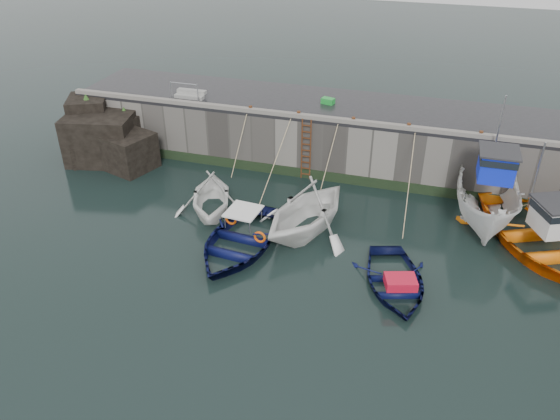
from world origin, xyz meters
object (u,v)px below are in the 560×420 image
(boat_near_navy, at_px, (394,285))
(bollard_b, at_px, (299,114))
(boat_near_white, at_px, (212,211))
(bollard_c, at_px, (353,120))
(boat_near_blue, at_px, (239,246))
(fish_crate, at_px, (328,101))
(boat_near_blacktrim, at_px, (306,231))
(bollard_d, at_px, (409,126))
(bollard_a, at_px, (250,109))
(bollard_e, at_px, (481,134))
(boat_far_orange, at_px, (540,236))
(boat_far_white, at_px, (488,197))
(ladder, at_px, (306,150))

(boat_near_navy, distance_m, bollard_b, 10.26)
(boat_near_white, height_order, bollard_c, bollard_c)
(boat_near_blue, distance_m, fish_crate, 9.94)
(boat_near_blacktrim, height_order, bollard_d, bollard_d)
(bollard_a, xyz_separation_m, bollard_e, (11.00, 0.00, 0.00))
(fish_crate, bearing_deg, boat_far_orange, -13.52)
(boat_near_blue, distance_m, boat_far_white, 11.12)
(boat_near_blue, bearing_deg, bollard_a, 109.86)
(bollard_e, bearing_deg, boat_near_blue, -142.24)
(bollard_b, bearing_deg, bollard_e, 0.00)
(boat_near_blacktrim, height_order, bollard_e, bollard_e)
(bollard_d, xyz_separation_m, bollard_e, (3.20, 0.00, 0.00))
(boat_near_white, bearing_deg, fish_crate, 41.58)
(boat_near_white, height_order, bollard_a, bollard_a)
(boat_near_blacktrim, distance_m, bollard_a, 7.44)
(boat_near_blacktrim, relative_size, bollard_d, 18.86)
(boat_near_white, distance_m, boat_far_white, 12.35)
(ladder, distance_m, bollard_a, 3.47)
(boat_near_white, xyz_separation_m, boat_far_white, (11.94, 2.95, 1.13))
(boat_far_white, bearing_deg, bollard_a, 170.29)
(boat_near_white, bearing_deg, bollard_b, 39.60)
(boat_near_blue, bearing_deg, boat_near_blacktrim, 43.78)
(boat_far_orange, bearing_deg, boat_far_white, 118.67)
(boat_near_blue, distance_m, bollard_a, 8.01)
(bollard_a, bearing_deg, boat_far_white, -8.83)
(boat_far_white, distance_m, bollard_d, 4.78)
(boat_far_orange, bearing_deg, bollard_c, 133.88)
(bollard_b, xyz_separation_m, bollard_c, (2.70, 0.00, 0.00))
(bollard_a, relative_size, bollard_c, 1.00)
(boat_near_blacktrim, relative_size, boat_far_orange, 0.60)
(boat_near_blacktrim, distance_m, bollard_e, 9.07)
(boat_near_navy, height_order, bollard_e, bollard_e)
(ladder, xyz_separation_m, boat_near_navy, (5.39, -7.40, -1.59))
(ladder, relative_size, bollard_d, 11.43)
(boat_far_orange, distance_m, bollard_a, 14.47)
(boat_near_white, distance_m, bollard_c, 7.98)
(boat_far_white, bearing_deg, bollard_e, 108.94)
(boat_near_navy, relative_size, bollard_a, 15.76)
(ladder, relative_size, bollard_c, 11.43)
(boat_near_blacktrim, xyz_separation_m, bollard_c, (0.93, 5.12, 3.30))
(boat_near_blue, xyz_separation_m, boat_far_white, (9.74, 5.23, 1.13))
(boat_near_navy, xyz_separation_m, bollard_a, (-8.39, 7.73, 3.30))
(boat_near_blacktrim, height_order, bollard_c, bollard_c)
(fish_crate, distance_m, bollard_d, 4.85)
(bollard_c, bearing_deg, ladder, -171.33)
(ladder, bearing_deg, bollard_d, 4.00)
(boat_near_blue, distance_m, boat_far_orange, 12.42)
(fish_crate, relative_size, bollard_c, 2.30)
(ladder, bearing_deg, boat_near_navy, -53.95)
(fish_crate, height_order, bollard_a, fish_crate)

